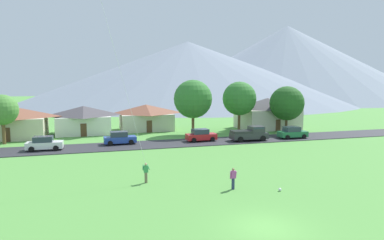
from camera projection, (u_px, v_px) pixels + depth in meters
name	position (u px, v px, depth m)	size (l,w,h in m)	color
ground_plane	(265.00, 227.00, 19.80)	(400.00, 400.00, 0.00)	#569942
road_strip	(165.00, 144.00, 46.13)	(160.00, 6.16, 0.08)	#2D2D33
mountain_far_west_ridge	(154.00, 79.00, 194.52)	(113.22, 113.22, 20.09)	gray
mountain_west_ridge	(273.00, 67.00, 188.75)	(96.33, 96.33, 32.75)	slate
mountain_central_ridge	(286.00, 62.00, 170.00)	(128.49, 128.49, 35.52)	gray
mountain_east_ridge	(188.00, 72.00, 144.87)	(134.36, 134.36, 25.00)	gray
house_leftmost	(146.00, 117.00, 59.50)	(9.34, 7.02, 4.42)	beige
house_left_center	(267.00, 113.00, 61.38)	(10.60, 8.09, 5.45)	beige
house_right_center	(11.00, 122.00, 50.71)	(10.16, 7.37, 4.75)	beige
house_rightmost	(84.00, 119.00, 55.41)	(8.87, 7.18, 4.46)	silver
tree_near_left	(193.00, 99.00, 53.74)	(6.01, 6.01, 8.64)	brown
tree_left_of_center	(287.00, 103.00, 56.43)	(5.62, 5.62, 7.61)	#4C3823
tree_center	(2.00, 110.00, 45.71)	(4.06, 4.06, 6.65)	brown
tree_right_of_center	(239.00, 99.00, 56.40)	(5.54, 5.54, 8.36)	brown
parked_car_green_west_end	(292.00, 133.00, 50.61)	(4.25, 2.18, 1.68)	#237042
parked_car_blue_mid_west	(120.00, 138.00, 45.74)	(4.24, 2.15, 1.68)	#2847A8
parked_car_red_mid_east	(201.00, 135.00, 48.13)	(4.22, 2.12, 1.68)	red
parked_car_white_east_end	(44.00, 144.00, 41.73)	(4.24, 2.16, 1.68)	white
pickup_truck_charcoal_east_side	(250.00, 133.00, 48.54)	(5.24, 2.41, 1.99)	#333338
watcher_person	(233.00, 178.00, 26.71)	(0.56, 0.24, 1.68)	navy
soccer_ball	(280.00, 190.00, 26.31)	(0.24, 0.24, 0.24)	white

